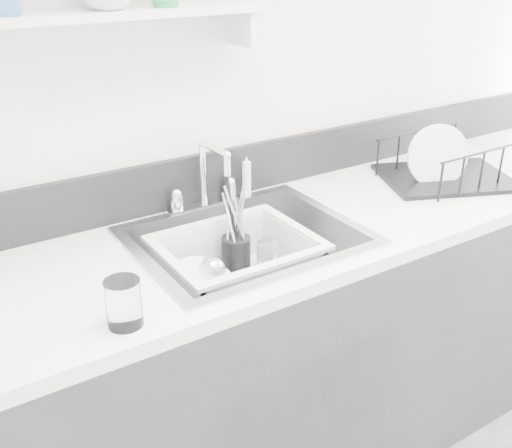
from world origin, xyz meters
TOP-DOWN VIEW (x-y plane):
  - counter_run at (0.00, 1.19)m, footprint 3.20×0.62m
  - backsplash at (0.00, 1.49)m, footprint 3.20×0.02m
  - sink at (0.00, 1.19)m, footprint 0.64×0.52m
  - faucet at (0.00, 1.44)m, footprint 0.26×0.18m
  - side_sprayer at (0.16, 1.44)m, footprint 0.03×0.03m
  - wall_shelf at (-0.35, 1.42)m, footprint 1.00×0.16m
  - wash_tub at (-0.04, 1.18)m, footprint 0.54×0.50m
  - plate_stack at (-0.14, 1.19)m, footprint 0.23×0.23m
  - utensil_cup at (0.01, 1.28)m, footprint 0.09×0.09m
  - ladle at (-0.05, 1.16)m, footprint 0.28×0.31m
  - tumbler_in_tub at (0.09, 1.22)m, footprint 0.09×0.09m
  - tumbler_counter at (-0.45, 0.97)m, footprint 0.10×0.10m
  - dish_rack at (0.83, 1.20)m, footprint 0.53×0.48m
  - bowl_small at (0.06, 1.11)m, footprint 0.13×0.13m

SIDE VIEW (x-z plane):
  - counter_run at x=0.00m, z-range 0.00..0.92m
  - bowl_small at x=0.06m, z-range 0.77..0.80m
  - plate_stack at x=-0.14m, z-range 0.75..0.84m
  - ladle at x=-0.05m, z-range 0.77..0.86m
  - tumbler_in_tub at x=0.09m, z-range 0.77..0.86m
  - sink at x=0.00m, z-range 0.73..0.93m
  - utensil_cup at x=0.01m, z-range 0.68..0.98m
  - wash_tub at x=-0.04m, z-range 0.75..0.92m
  - tumbler_counter at x=-0.45m, z-range 0.92..1.03m
  - faucet at x=0.00m, z-range 0.87..1.09m
  - side_sprayer at x=0.16m, z-range 0.92..1.06m
  - dish_rack at x=0.83m, z-range 0.92..1.07m
  - backsplash at x=0.00m, z-range 0.92..1.08m
  - wall_shelf at x=-0.35m, z-range 1.45..1.57m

